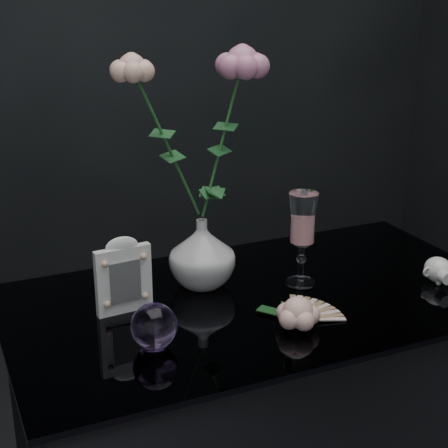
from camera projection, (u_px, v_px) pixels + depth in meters
name	position (u px, v px, depth m)	size (l,w,h in m)	color
table	(259.00, 448.00, 1.56)	(1.05, 0.58, 0.76)	black
vase	(202.00, 253.00, 1.46)	(0.14, 0.14, 0.15)	silver
wine_glass	(302.00, 239.00, 1.46)	(0.06, 0.06, 0.21)	white
picture_frame	(123.00, 275.00, 1.34)	(0.12, 0.09, 0.16)	white
paperweight	(154.00, 326.00, 1.22)	(0.08, 0.08, 0.08)	#946EB4
paper_fan	(295.00, 318.00, 1.32)	(0.20, 0.16, 0.02)	beige
loose_rose	(298.00, 313.00, 1.29)	(0.14, 0.18, 0.06)	#FFB8A4
pearl_jar	(439.00, 269.00, 1.50)	(0.20, 0.20, 0.06)	white
roses	(198.00, 126.00, 1.37)	(0.32, 0.13, 0.41)	#FFB89C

